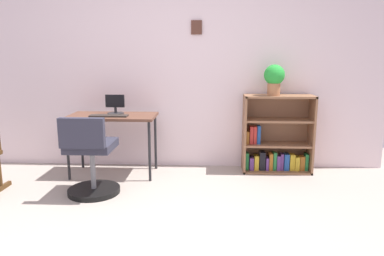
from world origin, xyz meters
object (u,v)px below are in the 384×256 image
object	(u,v)px
desk	(112,120)
keyboard	(109,116)
potted_plant_on_shelf	(274,78)
office_chair	(91,160)
bookshelf_low	(276,139)
monitor	(115,106)

from	to	relation	value
desk	keyboard	xyz separation A→B (m)	(-0.01, -0.11, 0.07)
keyboard	potted_plant_on_shelf	distance (m)	1.92
office_chair	potted_plant_on_shelf	world-z (taller)	potted_plant_on_shelf
bookshelf_low	potted_plant_on_shelf	size ratio (longest dim) A/B	2.60
office_chair	monitor	bearing A→B (deg)	84.43
potted_plant_on_shelf	office_chair	bearing A→B (deg)	-156.33
keyboard	potted_plant_on_shelf	world-z (taller)	potted_plant_on_shelf
monitor	bookshelf_low	distance (m)	1.93
desk	office_chair	world-z (taller)	office_chair
monitor	bookshelf_low	bearing A→B (deg)	4.40
monitor	keyboard	distance (m)	0.21
desk	monitor	xyz separation A→B (m)	(0.02, 0.08, 0.16)
desk	potted_plant_on_shelf	world-z (taller)	potted_plant_on_shelf
monitor	desk	bearing A→B (deg)	-102.23
keyboard	bookshelf_low	world-z (taller)	bookshelf_low
monitor	potted_plant_on_shelf	world-z (taller)	potted_plant_on_shelf
bookshelf_low	potted_plant_on_shelf	bearing A→B (deg)	-137.54
keyboard	bookshelf_low	xyz separation A→B (m)	(1.91, 0.34, -0.32)
desk	office_chair	xyz separation A→B (m)	(-0.05, -0.66, -0.28)
monitor	keyboard	bearing A→B (deg)	-97.96
keyboard	office_chair	distance (m)	0.65
office_chair	bookshelf_low	xyz separation A→B (m)	(1.96, 0.88, 0.03)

